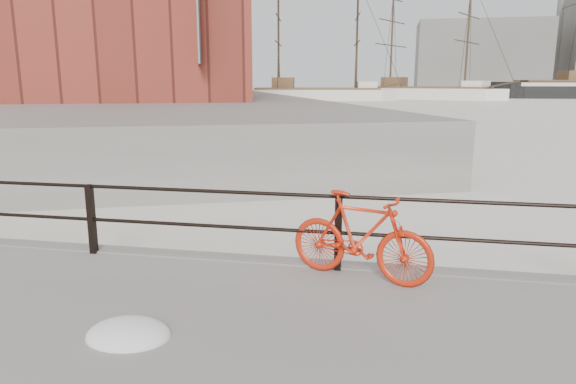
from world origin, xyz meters
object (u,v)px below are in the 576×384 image
at_px(schooner_left, 317,100).
at_px(workboat_near, 77,119).
at_px(workboat_far, 138,109).
at_px(schooner_mid, 425,99).
at_px(bicycle, 361,236).

xyz_separation_m(schooner_left, workboat_near, (-12.50, -42.93, 0.00)).
bearing_deg(workboat_far, schooner_mid, 35.36).
bearing_deg(bicycle, workboat_near, 146.35).
distance_m(schooner_mid, workboat_near, 59.36).
height_order(bicycle, schooner_left, schooner_left).
relative_size(bicycle, schooner_left, 0.07).
xyz_separation_m(bicycle, schooner_left, (-10.46, 72.26, -0.90)).
height_order(schooner_mid, workboat_near, schooner_mid).
bearing_deg(schooner_mid, schooner_left, -126.25).
height_order(schooner_left, workboat_near, schooner_left).
bearing_deg(bicycle, workboat_far, 138.31).
bearing_deg(bicycle, schooner_mid, 104.06).
height_order(bicycle, workboat_far, workboat_far).
bearing_deg(schooner_mid, workboat_far, -103.32).
relative_size(schooner_left, workboat_far, 2.59).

